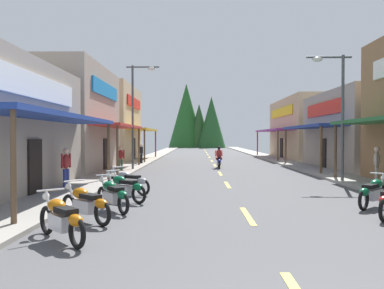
% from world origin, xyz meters
% --- Properties ---
extents(ground, '(10.33, 95.48, 0.10)m').
position_xyz_m(ground, '(0.00, 32.74, -0.05)').
color(ground, '#4C4C4F').
extents(sidewalk_left, '(2.17, 95.48, 0.12)m').
position_xyz_m(sidewalk_left, '(-6.25, 32.74, 0.06)').
color(sidewalk_left, gray).
rests_on(sidewalk_left, ground).
extents(sidewalk_right, '(2.17, 95.48, 0.12)m').
position_xyz_m(sidewalk_right, '(6.25, 32.74, 0.06)').
color(sidewalk_right, '#9E9991').
rests_on(sidewalk_right, ground).
extents(centerline_dashes, '(0.16, 69.72, 0.01)m').
position_xyz_m(centerline_dashes, '(0.00, 35.74, 0.01)').
color(centerline_dashes, '#E0C64C').
rests_on(centerline_dashes, ground).
extents(storefront_left_middle, '(9.61, 9.10, 6.71)m').
position_xyz_m(storefront_left_middle, '(-11.21, 21.85, 3.35)').
color(storefront_left_middle, gray).
rests_on(storefront_left_middle, ground).
extents(storefront_left_far, '(10.17, 9.94, 6.96)m').
position_xyz_m(storefront_left_far, '(-11.49, 33.06, 3.48)').
color(storefront_left_far, tan).
rests_on(storefront_left_far, ground).
extents(storefront_right_middle, '(8.27, 10.15, 5.28)m').
position_xyz_m(storefront_right_middle, '(10.53, 23.46, 2.65)').
color(storefront_right_middle, gray).
rests_on(storefront_right_middle, ground).
extents(storefront_right_far, '(10.55, 12.96, 6.09)m').
position_xyz_m(storefront_right_far, '(11.68, 36.39, 3.04)').
color(storefront_right_far, tan).
rests_on(storefront_right_far, ground).
extents(streetlamp_left, '(2.14, 0.30, 6.84)m').
position_xyz_m(streetlamp_left, '(-5.26, 21.97, 4.39)').
color(streetlamp_left, '#474C51').
rests_on(streetlamp_left, ground).
extents(streetlamp_right, '(2.14, 0.30, 6.08)m').
position_xyz_m(streetlamp_right, '(5.24, 15.46, 3.98)').
color(streetlamp_right, '#474C51').
rests_on(streetlamp_right, ground).
extents(motorcycle_parked_right_3, '(1.60, 1.57, 1.04)m').
position_xyz_m(motorcycle_parked_right_3, '(4.03, 8.93, 0.49)').
color(motorcycle_parked_right_3, black).
rests_on(motorcycle_parked_right_3, ground).
extents(motorcycle_parked_left_0, '(1.53, 1.64, 1.04)m').
position_xyz_m(motorcycle_parked_left_0, '(-4.20, 4.99, 0.49)').
color(motorcycle_parked_left_0, black).
rests_on(motorcycle_parked_left_0, ground).
extents(motorcycle_parked_left_1, '(1.69, 1.47, 1.04)m').
position_xyz_m(motorcycle_parked_left_1, '(-4.23, 6.81, 0.49)').
color(motorcycle_parked_left_1, black).
rests_on(motorcycle_parked_left_1, ground).
extents(motorcycle_parked_left_2, '(1.35, 1.78, 1.04)m').
position_xyz_m(motorcycle_parked_left_2, '(-3.87, 8.31, 0.49)').
color(motorcycle_parked_left_2, black).
rests_on(motorcycle_parked_left_2, ground).
extents(motorcycle_parked_left_3, '(1.77, 1.37, 1.04)m').
position_xyz_m(motorcycle_parked_left_3, '(-3.85, 9.90, 0.49)').
color(motorcycle_parked_left_3, black).
rests_on(motorcycle_parked_left_3, ground).
extents(motorcycle_parked_left_4, '(1.87, 1.22, 1.04)m').
position_xyz_m(motorcycle_parked_left_4, '(-3.99, 11.58, 0.49)').
color(motorcycle_parked_left_4, black).
rests_on(motorcycle_parked_left_4, ground).
extents(rider_cruising_lead, '(0.60, 2.14, 1.57)m').
position_xyz_m(rider_cruising_lead, '(0.17, 24.00, 0.66)').
color(rider_cruising_lead, black).
rests_on(rider_cruising_lead, ground).
extents(pedestrian_by_shop, '(0.37, 0.54, 1.73)m').
position_xyz_m(pedestrian_by_shop, '(-6.76, 12.75, 1.01)').
color(pedestrian_by_shop, '#333F8C').
rests_on(pedestrian_by_shop, ground).
extents(pedestrian_browsing, '(0.54, 0.37, 1.64)m').
position_xyz_m(pedestrian_browsing, '(-6.09, 20.60, 0.95)').
color(pedestrian_browsing, '#3F593F').
rests_on(pedestrian_browsing, ground).
extents(pedestrian_waiting, '(0.40, 0.51, 1.77)m').
position_xyz_m(pedestrian_waiting, '(6.38, 13.72, 1.03)').
color(pedestrian_waiting, '#B2A599').
rests_on(pedestrian_waiting, ground).
extents(pedestrian_strolling, '(0.40, 0.51, 1.67)m').
position_xyz_m(pedestrian_strolling, '(-5.79, 27.38, 0.97)').
color(pedestrian_strolling, black).
rests_on(pedestrian_strolling, ground).
extents(treeline_backdrop, '(12.34, 9.96, 13.98)m').
position_xyz_m(treeline_backdrop, '(-2.02, 80.35, 5.97)').
color(treeline_backdrop, '#225923').
rests_on(treeline_backdrop, ground).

